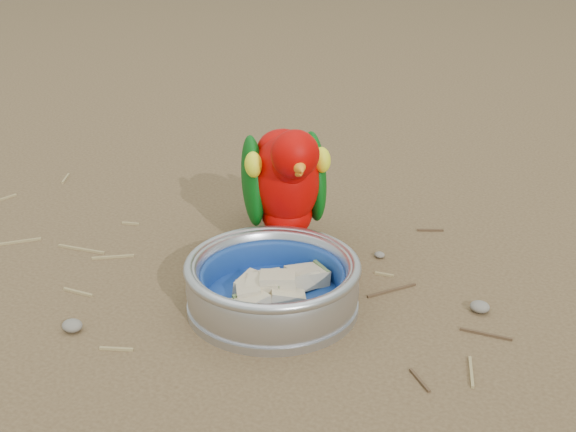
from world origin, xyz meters
The scene contains 6 objects.
ground centered at (0.00, 0.00, 0.00)m, with size 60.00×60.00×0.00m, color brown.
food_bowl centered at (0.10, -0.04, 0.01)m, with size 0.20×0.20×0.02m, color #B2B2BA.
bowl_wall centered at (0.10, -0.04, 0.04)m, with size 0.20×0.20×0.04m, color #B2B2BA, non-canonical shape.
fruit_wedges centered at (0.10, -0.04, 0.03)m, with size 0.12×0.12×0.03m, color #C3B08B, non-canonical shape.
lory_parrot centered at (0.04, 0.08, 0.09)m, with size 0.11×0.23×0.18m, color #B10200, non-canonical shape.
ground_debris centered at (0.00, 0.04, 0.00)m, with size 0.90×0.80×0.01m, color #907C4E, non-canonical shape.
Camera 1 is at (0.52, -0.72, 0.48)m, focal length 50.00 mm.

